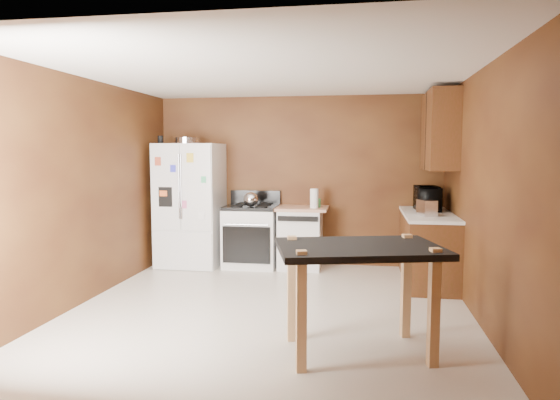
% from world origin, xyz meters
% --- Properties ---
extents(floor, '(4.50, 4.50, 0.00)m').
position_xyz_m(floor, '(0.00, 0.00, 0.00)').
color(floor, beige).
rests_on(floor, ground).
extents(ceiling, '(4.50, 4.50, 0.00)m').
position_xyz_m(ceiling, '(0.00, 0.00, 2.50)').
color(ceiling, white).
rests_on(ceiling, ground).
extents(wall_back, '(4.20, 0.00, 4.20)m').
position_xyz_m(wall_back, '(0.00, 2.25, 1.25)').
color(wall_back, brown).
rests_on(wall_back, ground).
extents(wall_front, '(4.20, 0.00, 4.20)m').
position_xyz_m(wall_front, '(0.00, -2.25, 1.25)').
color(wall_front, brown).
rests_on(wall_front, ground).
extents(wall_left, '(0.00, 4.50, 4.50)m').
position_xyz_m(wall_left, '(-2.10, 0.00, 1.25)').
color(wall_left, brown).
rests_on(wall_left, ground).
extents(wall_right, '(0.00, 4.50, 4.50)m').
position_xyz_m(wall_right, '(2.10, 0.00, 1.25)').
color(wall_right, brown).
rests_on(wall_right, ground).
extents(roasting_pan, '(0.37, 0.37, 0.09)m').
position_xyz_m(roasting_pan, '(-1.58, 1.85, 1.85)').
color(roasting_pan, silver).
rests_on(roasting_pan, refrigerator).
extents(pen_cup, '(0.08, 0.08, 0.11)m').
position_xyz_m(pen_cup, '(-1.95, 1.75, 1.86)').
color(pen_cup, black).
rests_on(pen_cup, refrigerator).
extents(kettle, '(0.21, 0.21, 0.21)m').
position_xyz_m(kettle, '(-0.61, 1.79, 1.00)').
color(kettle, silver).
rests_on(kettle, gas_range).
extents(paper_towel, '(0.15, 0.15, 0.27)m').
position_xyz_m(paper_towel, '(0.29, 1.85, 1.03)').
color(paper_towel, white).
rests_on(paper_towel, dishwasher).
extents(green_canister, '(0.15, 0.15, 0.12)m').
position_xyz_m(green_canister, '(0.31, 1.96, 0.95)').
color(green_canister, '#47B967').
rests_on(green_canister, dishwasher).
extents(toaster, '(0.23, 0.30, 0.19)m').
position_xyz_m(toaster, '(1.74, 1.17, 1.00)').
color(toaster, silver).
rests_on(toaster, right_cabinets).
extents(microwave, '(0.40, 0.55, 0.29)m').
position_xyz_m(microwave, '(1.82, 1.74, 1.05)').
color(microwave, black).
rests_on(microwave, right_cabinets).
extents(refrigerator, '(0.90, 0.80, 1.80)m').
position_xyz_m(refrigerator, '(-1.55, 1.86, 0.90)').
color(refrigerator, white).
rests_on(refrigerator, ground).
extents(gas_range, '(0.76, 0.68, 1.10)m').
position_xyz_m(gas_range, '(-0.64, 1.92, 0.46)').
color(gas_range, white).
rests_on(gas_range, ground).
extents(dishwasher, '(0.78, 0.63, 0.89)m').
position_xyz_m(dishwasher, '(0.08, 1.95, 0.45)').
color(dishwasher, white).
rests_on(dishwasher, ground).
extents(right_cabinets, '(0.63, 1.58, 2.45)m').
position_xyz_m(right_cabinets, '(1.84, 1.48, 0.91)').
color(right_cabinets, '#5A2B18').
rests_on(right_cabinets, ground).
extents(island, '(1.49, 1.18, 0.94)m').
position_xyz_m(island, '(0.94, -1.03, 0.78)').
color(island, black).
rests_on(island, ground).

